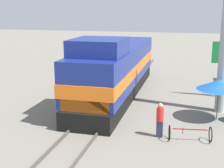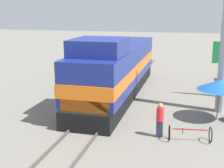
{
  "view_description": "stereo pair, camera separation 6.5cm",
  "coord_description": "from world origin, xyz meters",
  "views": [
    {
      "loc": [
        4.79,
        -17.35,
        5.93
      ],
      "look_at": [
        1.2,
        -3.15,
        2.32
      ],
      "focal_mm": 50.0,
      "sensor_mm": 36.0,
      "label": 1
    },
    {
      "loc": [
        4.85,
        -17.33,
        5.93
      ],
      "look_at": [
        1.2,
        -3.15,
        2.32
      ],
      "focal_mm": 50.0,
      "sensor_mm": 36.0,
      "label": 2
    }
  ],
  "objects": [
    {
      "name": "vendor_umbrella",
      "position": [
        6.37,
        -0.49,
        1.96
      ],
      "size": [
        2.35,
        2.35,
        2.22
      ],
      "color": "#4C4C4C",
      "rests_on": "ground_plane"
    },
    {
      "name": "bicycle",
      "position": [
        4.98,
        -3.69,
        0.36
      ],
      "size": [
        1.95,
        0.95,
        0.71
      ],
      "rotation": [
        0.0,
        0.0,
        -1.44
      ],
      "color": "black",
      "rests_on": "ground_plane"
    },
    {
      "name": "rail_far",
      "position": [
        0.72,
        0.0,
        0.07
      ],
      "size": [
        0.08,
        36.2,
        0.15
      ],
      "primitive_type": "cube",
      "color": "#4C4742",
      "rests_on": "ground_plane"
    },
    {
      "name": "locomotive",
      "position": [
        0.0,
        2.61,
        1.85
      ],
      "size": [
        2.97,
        14.31,
        4.31
      ],
      "color": "black",
      "rests_on": "ground_plane"
    },
    {
      "name": "ground_plane",
      "position": [
        0.0,
        0.0,
        0.0
      ],
      "size": [
        120.0,
        120.0,
        0.0
      ],
      "primitive_type": "plane",
      "color": "slate"
    },
    {
      "name": "person_bystander",
      "position": [
        3.6,
        -3.56,
        0.9
      ],
      "size": [
        0.34,
        0.34,
        1.66
      ],
      "color": "#2D3347",
      "rests_on": "ground_plane"
    },
    {
      "name": "rail_near",
      "position": [
        -0.72,
        0.0,
        0.07
      ],
      "size": [
        0.08,
        36.2,
        0.15
      ],
      "primitive_type": "cube",
      "color": "#4C4742",
      "rests_on": "ground_plane"
    }
  ]
}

